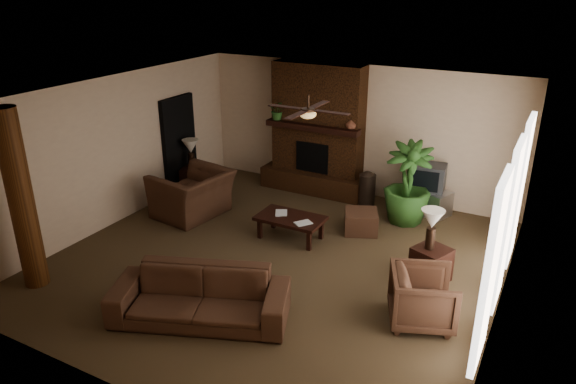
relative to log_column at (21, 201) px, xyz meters
The scene contains 23 objects.
room_shell 3.80m from the log_column, 39.13° to the left, with size 7.00×7.00×7.00m.
fireplace 6.02m from the log_column, 69.07° to the left, with size 2.40×0.70×2.80m.
windows 6.91m from the log_column, 22.11° to the left, with size 0.08×3.65×2.35m.
log_column is the anchor object (origin of this frame).
doorway 4.24m from the log_column, 96.65° to the left, with size 0.10×1.00×2.10m, color black.
ceiling_fan 4.45m from the log_column, 38.87° to the left, with size 1.35×1.35×0.37m.
sofa 3.01m from the log_column, ahead, with size 2.43×0.71×0.95m, color #4F3121.
armchair_left 3.36m from the log_column, 79.85° to the left, with size 1.38×0.90×1.21m, color #4F3121.
armchair_right 5.93m from the log_column, 18.21° to the left, with size 0.84×0.79×0.87m, color #4F3121.
coffee_table 4.37m from the log_column, 49.31° to the left, with size 1.20×0.70×0.43m.
ottoman 5.72m from the log_column, 47.18° to the left, with size 0.60×0.60×0.40m, color #4F3121.
tv_stand 7.35m from the log_column, 49.84° to the left, with size 0.85×0.50×0.50m, color #B2B2B5.
tv 7.25m from the log_column, 50.08° to the left, with size 0.70×0.59×0.52m.
floor_vase 6.38m from the log_column, 56.52° to the left, with size 0.34×0.34×0.77m.
floor_plant 6.67m from the log_column, 48.22° to the left, with size 0.89×1.59×0.89m, color #305C25.
side_table_left 4.41m from the log_column, 92.69° to the left, with size 0.50×0.50×0.55m, color black.
lamp_left 4.24m from the log_column, 92.72° to the left, with size 0.44×0.44×0.65m.
side_table_right 6.26m from the log_column, 29.13° to the left, with size 0.50×0.50×0.55m, color black.
lamp_right 6.13m from the log_column, 29.24° to the left, with size 0.38×0.38×0.65m.
mantel_plant 5.55m from the log_column, 76.26° to the left, with size 0.38×0.42×0.33m, color #305C25.
mantel_vase 6.21m from the log_column, 60.98° to the left, with size 0.22×0.23×0.22m, color brown.
book_a 4.13m from the log_column, 52.49° to the left, with size 0.22×0.03×0.29m, color #999999.
book_b 4.43m from the log_column, 46.04° to the left, with size 0.21×0.02×0.29m, color #999999.
Camera 1 is at (3.90, -6.87, 4.46)m, focal length 33.19 mm.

